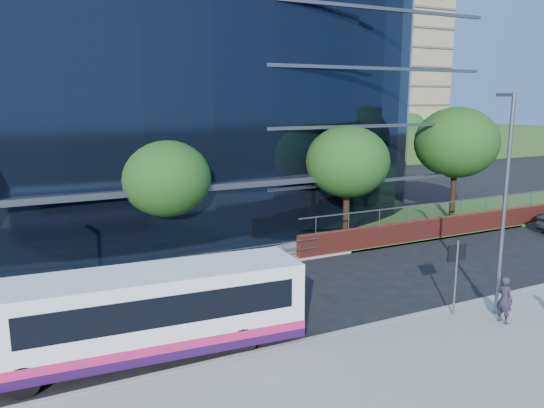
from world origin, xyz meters
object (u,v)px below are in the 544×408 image
streetlight_east (505,199)px  city_bus (143,313)px  pedestrian (504,300)px  tree_dist_f (410,127)px  tree_far_b (166,179)px  tree_far_c (347,162)px  street_sign (456,262)px  tree_far_d (456,143)px  tree_dist_e (317,128)px

streetlight_east → city_bus: (-12.33, 2.63, -2.98)m
streetlight_east → pedestrian: bearing=-122.0°
tree_dist_f → streetlight_east: size_ratio=0.76×
tree_dist_f → city_bus: bearing=-138.1°
tree_far_b → tree_far_c: (10.00, -0.50, 0.33)m
street_sign → tree_far_d: bearing=45.2°
tree_far_b → city_bus: (-3.33, -9.04, -2.75)m
streetlight_east → tree_far_c: bearing=84.9°
tree_far_d → city_bus: 24.57m
street_sign → pedestrian: bearing=-51.5°
tree_far_b → city_bus: bearing=-110.2°
street_sign → tree_dist_e: bearing=64.9°
tree_dist_f → streetlight_east: 55.74m
city_bus → tree_dist_e: bearing=56.5°
tree_far_b → streetlight_east: 14.74m
tree_dist_f → tree_dist_e: bearing=-172.9°
tree_far_c → city_bus: bearing=-147.4°
street_sign → tree_far_b: bearing=124.1°
tree_far_c → street_sign: bearing=-103.3°
streetlight_east → pedestrian: streetlight_east is taller
city_bus → street_sign: bearing=-6.8°
tree_dist_f → street_sign: bearing=-129.2°
tree_far_c → tree_dist_f: 46.67m
tree_far_c → tree_far_d: size_ratio=0.87×
street_sign → tree_far_c: tree_far_c is taller
city_bus → tree_far_c: bearing=36.6°
streetlight_east → city_bus: 12.96m
tree_far_d → city_bus: size_ratio=0.72×
tree_far_c → city_bus: 16.13m
tree_far_c → tree_dist_e: same height
pedestrian → city_bus: bearing=71.4°
tree_far_d → pedestrian: bearing=-129.0°
tree_dist_f → pedestrian: 56.69m
pedestrian → streetlight_east: bearing=-34.8°
tree_dist_f → streetlight_east: streetlight_east is taller
street_sign → tree_far_c: size_ratio=0.43×
streetlight_east → street_sign: bearing=158.6°
street_sign → tree_dist_f: size_ratio=0.46×
tree_far_d → street_sign: bearing=-134.8°
tree_dist_f → streetlight_east: (-34.00, -44.17, 0.23)m
tree_far_c → streetlight_east: size_ratio=0.81×
tree_dist_e → streetlight_east: bearing=-113.1°
tree_dist_e → street_sign: bearing=-115.1°
tree_far_c → tree_far_b: bearing=177.1°
city_bus → tree_far_b: bearing=73.7°
tree_far_c → tree_far_d: bearing=6.3°
tree_far_b → streetlight_east: size_ratio=0.76×
tree_dist_e → streetlight_east: streetlight_east is taller
streetlight_east → city_bus: bearing=167.9°
street_sign → tree_dist_e: size_ratio=0.43×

